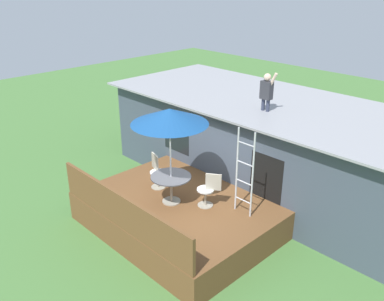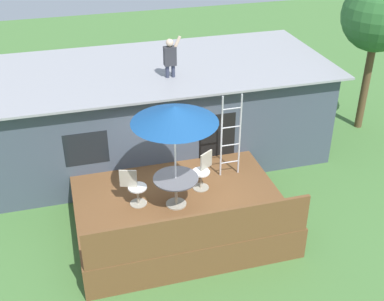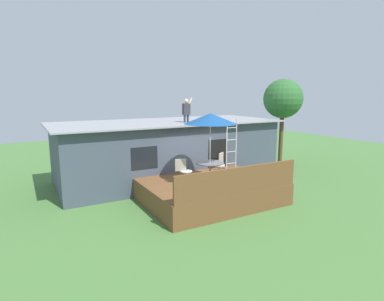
{
  "view_description": "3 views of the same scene",
  "coord_description": "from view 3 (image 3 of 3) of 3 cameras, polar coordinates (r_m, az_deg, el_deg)",
  "views": [
    {
      "loc": [
        7.03,
        -6.48,
        6.35
      ],
      "look_at": [
        -0.4,
        0.77,
        1.86
      ],
      "focal_mm": 38.98,
      "sensor_mm": 36.0,
      "label": 1
    },
    {
      "loc": [
        -2.32,
        -9.5,
        7.81
      ],
      "look_at": [
        0.51,
        0.59,
        1.68
      ],
      "focal_mm": 46.83,
      "sensor_mm": 36.0,
      "label": 2
    },
    {
      "loc": [
        -6.08,
        -9.6,
        4.01
      ],
      "look_at": [
        -0.42,
        0.53,
        1.89
      ],
      "focal_mm": 28.97,
      "sensor_mm": 36.0,
      "label": 3
    }
  ],
  "objects": [
    {
      "name": "deck",
      "position": [
        11.93,
        3.04,
        -7.29
      ],
      "size": [
        4.88,
        3.89,
        0.8
      ],
      "primitive_type": "cube",
      "color": "brown",
      "rests_on": "ground"
    },
    {
      "name": "patio_chair_right",
      "position": [
        12.29,
        5.14,
        -2.65
      ],
      "size": [
        0.56,
        0.46,
        0.92
      ],
      "rotation": [
        0.0,
        0.0,
        -2.55
      ],
      "color": "#A59E8C",
      "rests_on": "deck"
    },
    {
      "name": "patio_table",
      "position": [
        11.39,
        3.32,
        -3.0
      ],
      "size": [
        1.04,
        1.04,
        0.74
      ],
      "color": "#A59E8C",
      "rests_on": "deck"
    },
    {
      "name": "ground_plane",
      "position": [
        12.05,
        3.02,
        -9.11
      ],
      "size": [
        40.0,
        40.0,
        0.0
      ],
      "primitive_type": "plane",
      "color": "#477538"
    },
    {
      "name": "deck_railing",
      "position": [
        10.2,
        8.79,
        -5.48
      ],
      "size": [
        4.78,
        0.08,
        0.9
      ],
      "primitive_type": "cube",
      "color": "brown",
      "rests_on": "deck"
    },
    {
      "name": "backyard_tree",
      "position": [
        18.54,
        16.41,
        9.03
      ],
      "size": [
        2.21,
        2.21,
        4.86
      ],
      "color": "brown",
      "rests_on": "ground"
    },
    {
      "name": "patio_umbrella",
      "position": [
        11.12,
        3.41,
        5.87
      ],
      "size": [
        1.9,
        1.9,
        2.54
      ],
      "color": "silver",
      "rests_on": "deck"
    },
    {
      "name": "patio_chair_left",
      "position": [
        11.22,
        -1.46,
        -3.87
      ],
      "size": [
        0.61,
        0.44,
        0.92
      ],
      "rotation": [
        0.0,
        0.0,
        -0.31
      ],
      "color": "#A59E8C",
      "rests_on": "deck"
    },
    {
      "name": "person_figure",
      "position": [
        14.0,
        -1.02,
        7.7
      ],
      "size": [
        0.47,
        0.2,
        1.11
      ],
      "color": "#33384C",
      "rests_on": "house"
    },
    {
      "name": "step_ladder",
      "position": [
        12.94,
        7.27,
        0.87
      ],
      "size": [
        0.52,
        0.04,
        2.2
      ],
      "color": "silver",
      "rests_on": "deck"
    },
    {
      "name": "house",
      "position": [
        14.77,
        -4.38,
        0.07
      ],
      "size": [
        10.5,
        4.5,
        2.76
      ],
      "color": "#424C5B",
      "rests_on": "ground"
    }
  ]
}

